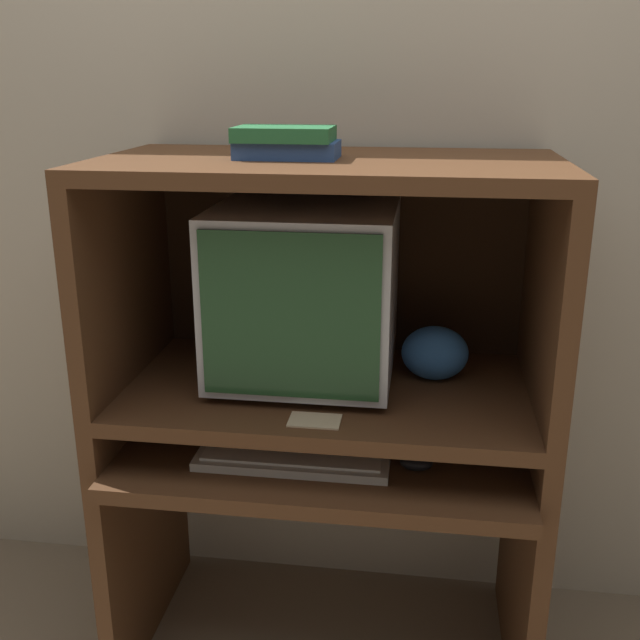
# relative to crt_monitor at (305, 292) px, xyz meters

# --- Properties ---
(wall_back) EXTENTS (6.00, 0.06, 2.60)m
(wall_back) POSITION_rel_crt_monitor_xyz_m (0.06, 0.31, 0.31)
(wall_back) COLOR #B2A893
(wall_back) RESTS_ON ground_plane
(desk_base) EXTENTS (1.04, 0.62, 0.63)m
(desk_base) POSITION_rel_crt_monitor_xyz_m (0.06, -0.08, -0.58)
(desk_base) COLOR #4C2D19
(desk_base) RESTS_ON ground_plane
(desk_monitor_shelf) EXTENTS (1.04, 0.57, 0.14)m
(desk_monitor_shelf) POSITION_rel_crt_monitor_xyz_m (0.06, -0.04, -0.25)
(desk_monitor_shelf) COLOR #4C2D19
(desk_monitor_shelf) RESTS_ON desk_base
(hutch_upper) EXTENTS (1.04, 0.57, 0.54)m
(hutch_upper) POSITION_rel_crt_monitor_xyz_m (0.06, -0.00, 0.15)
(hutch_upper) COLOR #4C2D19
(hutch_upper) RESTS_ON desk_monitor_shelf
(crt_monitor) EXTENTS (0.43, 0.42, 0.43)m
(crt_monitor) POSITION_rel_crt_monitor_xyz_m (0.00, 0.00, 0.00)
(crt_monitor) COLOR #B2B2B7
(crt_monitor) RESTS_ON desk_monitor_shelf
(keyboard) EXTENTS (0.45, 0.17, 0.03)m
(keyboard) POSITION_rel_crt_monitor_xyz_m (-0.00, -0.18, -0.34)
(keyboard) COLOR beige
(keyboard) RESTS_ON desk_base
(mouse) EXTENTS (0.07, 0.05, 0.03)m
(mouse) POSITION_rel_crt_monitor_xyz_m (0.28, -0.18, -0.34)
(mouse) COLOR black
(mouse) RESTS_ON desk_base
(snack_bag) EXTENTS (0.16, 0.12, 0.13)m
(snack_bag) POSITION_rel_crt_monitor_xyz_m (0.32, 0.04, -0.15)
(snack_bag) COLOR #336BB7
(snack_bag) RESTS_ON desk_monitor_shelf
(book_stack) EXTENTS (0.22, 0.15, 0.07)m
(book_stack) POSITION_rel_crt_monitor_xyz_m (-0.03, -0.05, 0.36)
(book_stack) COLOR navy
(book_stack) RESTS_ON hutch_upper
(paper_card) EXTENTS (0.11, 0.07, 0.00)m
(paper_card) POSITION_rel_crt_monitor_xyz_m (0.06, -0.25, -0.22)
(paper_card) COLOR #CCB28C
(paper_card) RESTS_ON desk_monitor_shelf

